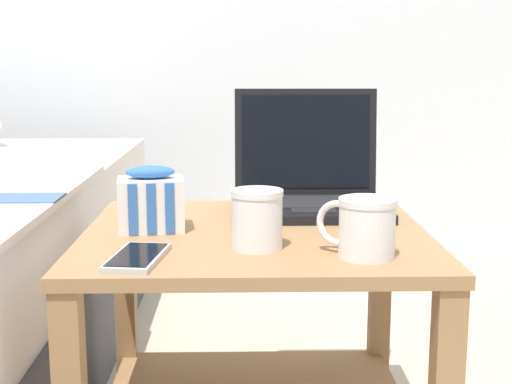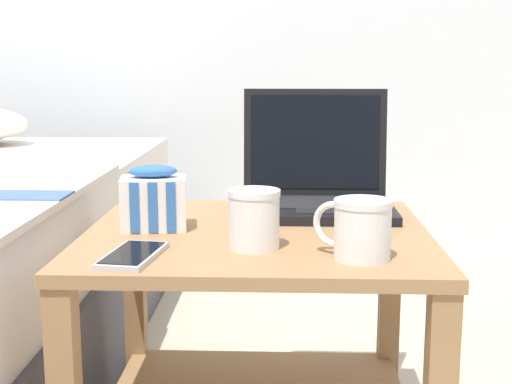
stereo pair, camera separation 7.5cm
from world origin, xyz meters
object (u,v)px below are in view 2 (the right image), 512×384
Objects in this scene: laptop at (316,186)px; mug_front_left at (253,215)px; mug_front_right at (361,226)px; cell_phone at (133,255)px; snack_bag at (154,200)px.

laptop is 0.34m from mug_front_left.
mug_front_right is 0.36m from cell_phone.
laptop is 0.50m from cell_phone.
laptop is at bearing 98.07° from mug_front_right.
mug_front_left is at bearing -110.46° from laptop.
mug_front_right reaches higher than cell_phone.
cell_phone is (-0.30, -0.39, -0.04)m from laptop.
mug_front_left is at bearing 21.51° from cell_phone.
cell_phone is (0.00, -0.20, -0.05)m from snack_bag.
cell_phone is at bearing -177.96° from mug_front_right.
cell_phone is (-0.36, -0.01, -0.05)m from mug_front_right.
mug_front_left is 1.01× the size of snack_bag.
mug_front_left is 0.21m from cell_phone.
mug_front_left is at bearing 160.55° from mug_front_right.
snack_bag reaches higher than mug_front_right.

